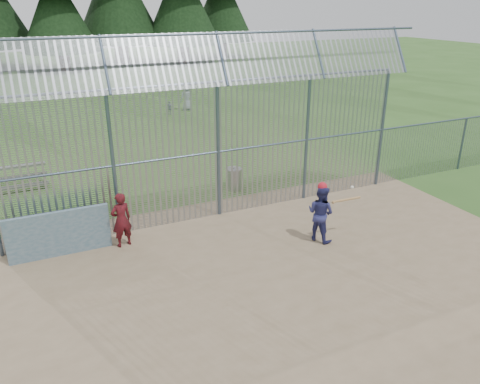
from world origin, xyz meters
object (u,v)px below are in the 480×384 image
dugout_wall (59,234)px  onlooker (121,220)px  batter (321,213)px  trash_can (234,179)px  bleacher (0,180)px

dugout_wall → onlooker: bearing=-6.2°
batter → trash_can: size_ratio=1.90×
dugout_wall → batter: (6.44, -2.05, 0.18)m
batter → bleacher: size_ratio=0.52×
onlooker → trash_can: (4.32, 2.51, -0.39)m
batter → dugout_wall: bearing=47.3°
onlooker → bleacher: 6.38m
dugout_wall → onlooker: onlooker is taller
dugout_wall → bleacher: dugout_wall is taller
dugout_wall → bleacher: 5.66m
batter → bleacher: batter is taller
batter → trash_can: bearing=-17.4°
trash_can → bleacher: (-7.30, 3.13, 0.03)m
onlooker → bleacher: onlooker is taller
batter → onlooker: bearing=43.9°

